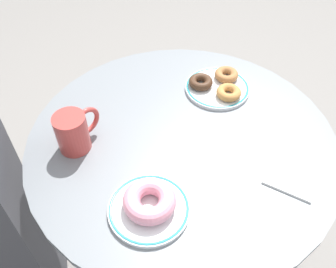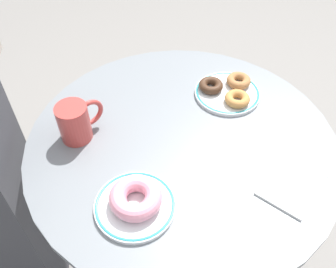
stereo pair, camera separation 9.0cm
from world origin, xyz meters
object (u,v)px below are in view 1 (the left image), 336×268
plate_left (149,209)px  coffee_mug (74,131)px  plate_right (217,88)px  donut_cinnamon (226,75)px  donut_chocolate (201,82)px  donut_old_fashioned (229,92)px  cafe_table (180,194)px  donut_pink_frosted (150,201)px  paper_napkin (295,169)px

plate_left → coffee_mug: coffee_mug is taller
plate_right → coffee_mug: bearing=154.8°
donut_cinnamon → donut_chocolate: 0.08m
donut_old_fashioned → donut_chocolate: bearing=93.0°
cafe_table → donut_cinnamon: size_ratio=11.42×
plate_left → donut_cinnamon: bearing=8.8°
donut_pink_frosted → coffee_mug: coffee_mug is taller
plate_left → donut_pink_frosted: (0.00, 0.00, 0.02)m
plate_left → donut_cinnamon: 0.48m
donut_cinnamon → donut_chocolate: bearing=147.9°
plate_left → paper_napkin: plate_left is taller
donut_chocolate → coffee_mug: 0.38m
donut_cinnamon → donut_old_fashioned: bearing=-147.1°
plate_right → donut_chocolate: size_ratio=2.67×
plate_left → donut_chocolate: bearing=16.2°
plate_right → paper_napkin: 0.32m
coffee_mug → donut_old_fashioned: bearing=-31.6°
cafe_table → donut_cinnamon: donut_cinnamon is taller
donut_pink_frosted → donut_chocolate: bearing=16.3°
cafe_table → donut_pink_frosted: size_ratio=6.91×
plate_right → paper_napkin: (-0.15, -0.29, -0.00)m
donut_old_fashioned → cafe_table: bearing=173.0°
plate_left → donut_old_fashioned: size_ratio=2.56×
donut_pink_frosted → paper_napkin: donut_pink_frosted is taller
plate_left → donut_old_fashioned: donut_old_fashioned is taller
donut_chocolate → paper_napkin: bearing=-110.8°
donut_pink_frosted → coffee_mug: (0.04, 0.25, 0.02)m
donut_pink_frosted → donut_cinnamon: (0.47, 0.07, -0.01)m
plate_left → donut_cinnamon: (0.47, 0.07, 0.02)m
paper_napkin → donut_old_fashioned: bearing=62.0°
donut_cinnamon → donut_old_fashioned: (-0.07, -0.04, 0.00)m
donut_chocolate → plate_right: bearing=-62.0°
coffee_mug → cafe_table: bearing=-50.1°
donut_pink_frosted → donut_cinnamon: size_ratio=1.65×
donut_chocolate → coffee_mug: size_ratio=0.56×
donut_old_fashioned → paper_napkin: bearing=-118.0°
plate_right → paper_napkin: plate_right is taller
donut_cinnamon → donut_old_fashioned: same height
donut_old_fashioned → plate_left: bearing=-175.7°
donut_chocolate → coffee_mug: (-0.36, 0.14, 0.03)m
donut_chocolate → paper_napkin: size_ratio=0.45×
donut_cinnamon → plate_left: bearing=-171.2°
plate_left → donut_cinnamon: donut_cinnamon is taller
coffee_mug → plate_left: bearing=-100.6°
donut_old_fashioned → coffee_mug: (-0.36, 0.22, 0.03)m
donut_pink_frosted → plate_right: bearing=10.0°
plate_right → coffee_mug: size_ratio=1.50×
plate_right → donut_cinnamon: size_ratio=2.67×
donut_old_fashioned → paper_napkin: size_ratio=0.45×
donut_chocolate → cafe_table: bearing=-161.9°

